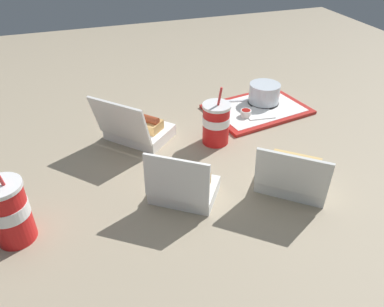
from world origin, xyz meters
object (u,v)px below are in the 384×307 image
Objects in this scene: plastic_fork at (240,101)px; clamshell_hotdog_center at (137,128)px; cake_container at (264,94)px; ketchup_cup at (246,113)px; soda_cup_front at (216,123)px; soda_cup_center at (9,212)px; food_tray at (257,109)px; clamshell_sandwich_back at (293,176)px; clamshell_hotdog_front at (184,186)px.

clamshell_hotdog_center is at bearing -149.69° from plastic_fork.
cake_container is at bearing -12.55° from plastic_fork.
soda_cup_front is (-0.17, -0.11, 0.05)m from ketchup_cup.
soda_cup_center is 1.12× the size of soda_cup_front.
clamshell_sandwich_back is at bearing -105.31° from food_tray.
soda_cup_front reaches higher than clamshell_sandwich_back.
soda_cup_front reaches higher than clamshell_hotdog_front.
plastic_fork is 0.45× the size of clamshell_sandwich_back.
clamshell_hotdog_front is at bearing -137.64° from cake_container.
soda_cup_center is (-0.85, -0.41, 0.08)m from food_tray.
food_tray is at bearing 32.53° from ketchup_cup.
clamshell_sandwich_back is 1.13× the size of clamshell_hotdog_front.
clamshell_hotdog_center is 1.29× the size of clamshell_hotdog_front.
clamshell_hotdog_center is at bearing 156.61° from soda_cup_front.
ketchup_cup is at bearing 33.71° from soda_cup_front.
soda_cup_center is at bearing 176.06° from clamshell_sandwich_back.
food_tray is 0.09m from ketchup_cup.
cake_container reaches higher than plastic_fork.
soda_cup_center reaches higher than ketchup_cup.
soda_cup_center is 0.67m from soda_cup_front.
clamshell_hotdog_front is 1.08× the size of soda_cup_front.
ketchup_cup is at bearing 24.72° from soda_cup_center.
soda_cup_front is at bearing 51.70° from clamshell_hotdog_front.
cake_container is 3.06× the size of ketchup_cup.
clamshell_hotdog_center is at bearing -173.99° from food_tray.
soda_cup_center reaches higher than clamshell_hotdog_front.
ketchup_cup is 0.41m from clamshell_sandwich_back.
plastic_fork is 0.31m from soda_cup_front.
clamshell_hotdog_front is 0.97× the size of soda_cup_center.
clamshell_hotdog_front is at bearing -135.39° from ketchup_cup.
food_tray is 3.71× the size of plastic_fork.
clamshell_sandwich_back is at bearing -48.71° from clamshell_hotdog_center.
food_tray is at bearing 42.84° from clamshell_hotdog_front.
food_tray is 0.58m from clamshell_hotdog_front.
food_tray is 2.02× the size of soda_cup_front.
ketchup_cup is (-0.11, -0.08, -0.02)m from cake_container.
food_tray is 1.81× the size of soda_cup_center.
soda_cup_front is at bearing -146.05° from cake_container.
clamshell_sandwich_back is 0.73m from soda_cup_center.
ketchup_cup is at bearing -147.47° from food_tray.
ketchup_cup is 0.20m from soda_cup_front.
clamshell_sandwich_back reaches higher than plastic_fork.
clamshell_hotdog_front is at bearing 1.55° from soda_cup_center.
soda_cup_center is (-0.78, -0.36, 0.06)m from ketchup_cup.
soda_cup_front is at bearing -23.39° from clamshell_hotdog_center.
clamshell_hotdog_center is at bearing 43.61° from soda_cup_center.
soda_cup_front is (0.19, 0.24, 0.03)m from clamshell_hotdog_front.
clamshell_hotdog_center is 0.52m from soda_cup_center.
food_tray is 0.49m from clamshell_hotdog_center.
cake_container is at bearing 37.14° from food_tray.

